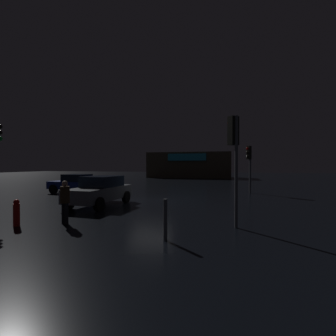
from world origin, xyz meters
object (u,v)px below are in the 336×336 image
object	(u,v)px
car_far	(101,190)
traffic_signal_main	(234,143)
fire_hydrant	(16,213)
car_near	(76,184)
pedestrian	(65,199)
store_building	(190,165)
traffic_signal_opposite	(249,160)

from	to	relation	value
car_far	traffic_signal_main	bearing A→B (deg)	-23.02
car_far	fire_hydrant	distance (m)	4.79
car_near	pedestrian	size ratio (longest dim) A/B	2.64
store_building	traffic_signal_opposite	distance (m)	24.45
fire_hydrant	store_building	bearing A→B (deg)	89.42
car_far	pedestrian	bearing A→B (deg)	-78.08
traffic_signal_main	pedestrian	bearing A→B (deg)	-169.78
car_far	store_building	bearing A→B (deg)	90.48
car_near	traffic_signal_main	bearing A→B (deg)	-32.77
car_near	car_far	world-z (taller)	car_far
store_building	fire_hydrant	distance (m)	35.81
pedestrian	fire_hydrant	size ratio (longest dim) A/B	1.67
traffic_signal_opposite	pedestrian	xyz separation A→B (m)	(-7.34, -12.11, -1.64)
store_building	car_near	distance (m)	26.87
store_building	fire_hydrant	bearing A→B (deg)	-90.58
traffic_signal_main	store_building	bearing A→B (deg)	101.92
traffic_signal_opposite	traffic_signal_main	bearing A→B (deg)	-96.63
traffic_signal_main	traffic_signal_opposite	xyz separation A→B (m)	(1.28, 11.02, -0.39)
car_near	fire_hydrant	size ratio (longest dim) A/B	4.41
car_far	pedestrian	size ratio (longest dim) A/B	2.67
store_building	traffic_signal_opposite	world-z (taller)	store_building
car_far	traffic_signal_opposite	bearing A→B (deg)	44.65
fire_hydrant	car_far	bearing A→B (deg)	82.50
fire_hydrant	traffic_signal_opposite	bearing A→B (deg)	55.51
store_building	traffic_signal_opposite	xyz separation A→B (m)	(8.45, -22.94, 0.37)
pedestrian	traffic_signal_main	bearing A→B (deg)	10.22
traffic_signal_opposite	car_far	xyz separation A→B (m)	(-8.19, -8.09, -1.75)
traffic_signal_main	traffic_signal_opposite	distance (m)	11.10
car_near	car_far	bearing A→B (deg)	-43.88
pedestrian	car_near	bearing A→B (deg)	123.10
traffic_signal_main	fire_hydrant	world-z (taller)	traffic_signal_main
traffic_signal_main	traffic_signal_opposite	bearing A→B (deg)	83.37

